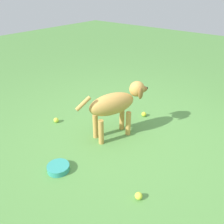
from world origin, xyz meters
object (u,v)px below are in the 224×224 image
object	(u,v)px
tennis_ball_0	(56,120)
water_bowl	(58,168)
tennis_ball_2	(139,196)
tennis_ball_1	(144,114)
dog	(116,104)

from	to	relation	value
tennis_ball_0	water_bowl	size ratio (longest dim) A/B	0.30
tennis_ball_2	tennis_ball_1	bearing A→B (deg)	-149.27
dog	water_bowl	distance (m)	0.94
tennis_ball_0	tennis_ball_1	bearing A→B (deg)	136.99
tennis_ball_0	tennis_ball_1	distance (m)	1.19
tennis_ball_0	dog	bearing A→B (deg)	109.61
tennis_ball_1	tennis_ball_2	distance (m)	1.44
tennis_ball_0	water_bowl	bearing A→B (deg)	52.16
tennis_ball_0	water_bowl	distance (m)	0.94
dog	tennis_ball_0	world-z (taller)	dog
dog	water_bowl	xyz separation A→B (m)	(0.85, -0.05, -0.39)
tennis_ball_0	tennis_ball_2	size ratio (longest dim) A/B	1.00
dog	tennis_ball_1	size ratio (longest dim) A/B	13.48
water_bowl	tennis_ball_1	bearing A→B (deg)	177.10
dog	tennis_ball_2	bearing A→B (deg)	-109.84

